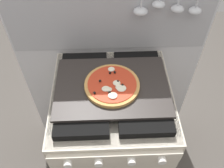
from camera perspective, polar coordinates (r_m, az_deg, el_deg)
ground_plane at (r=1.95m, az=0.00°, el=-18.11°), size 4.00×4.00×0.00m
kitchen_backsplash at (r=1.48m, az=-0.38°, el=6.30°), size 1.10×0.09×1.55m
stove at (r=1.54m, az=0.00°, el=-11.69°), size 0.60×0.64×0.90m
baking_tray at (r=1.17m, az=0.00°, el=-0.58°), size 0.54×0.38×0.02m
pizza_left at (r=1.15m, az=0.05°, el=-0.20°), size 0.26×0.26×0.03m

